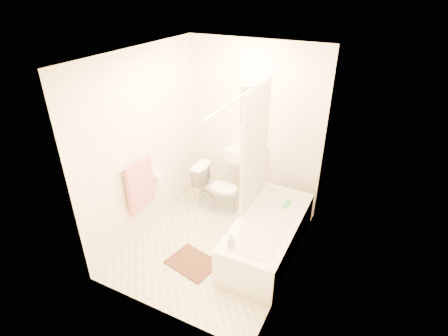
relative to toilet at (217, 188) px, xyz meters
The scene contains 17 objects.
floor 0.87m from the toilet, 64.25° to the right, with size 2.40×2.40×0.00m, color beige.
ceiling 2.21m from the toilet, 64.25° to the right, with size 2.40×2.40×0.00m, color white.
wall_back 1.04m from the toilet, 53.57° to the left, with size 2.00×0.02×2.40m, color beige.
wall_left 1.30m from the toilet, 131.85° to the right, with size 0.02×2.40×2.40m, color beige.
wall_right 1.76m from the toilet, 28.26° to the right, with size 0.02×2.40×2.40m, color beige.
mirror 1.30m from the toilet, 52.39° to the left, with size 0.40×0.03×0.55m, color white.
curtain_rod 1.89m from the toilet, 43.91° to the right, with size 0.03×0.03×1.70m, color silver.
shower_curtain 1.12m from the toilet, 19.15° to the right, with size 0.04×0.80×1.55m, color silver.
towel_bar 1.38m from the toilet, 122.01° to the right, with size 0.02×0.02×0.60m, color silver.
towel 1.22m from the toilet, 120.73° to the right, with size 0.06×0.45×0.66m, color #CC7266.
toilet_paper 0.91m from the toilet, 133.76° to the right, with size 0.12×0.12×0.11m, color white.
toilet is the anchor object (origin of this frame).
sink 0.50m from the toilet, 45.38° to the left, with size 0.52×0.41×1.01m, color white, non-canonical shape.
bathtub 1.13m from the toilet, 27.89° to the right, with size 0.72×1.63×0.46m, color white, non-canonical shape.
bath_mat 1.26m from the toilet, 77.05° to the right, with size 0.57×0.43×0.02m, color #4E291A.
soap_bottle 1.42m from the toilet, 55.99° to the right, with size 0.08×0.08×0.17m, color white.
scrub_brush 1.10m from the toilet, ahead, with size 0.06×0.19×0.04m, color #47B352.
Camera 1 is at (1.69, -3.13, 3.07)m, focal length 28.00 mm.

